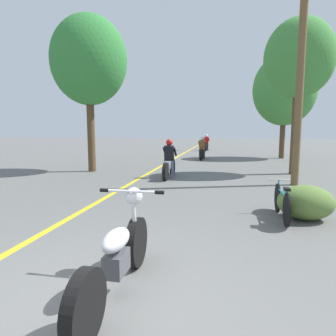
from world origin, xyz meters
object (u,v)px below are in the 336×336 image
(roadside_tree_right_near, at_px, (299,59))
(motorcycle_rider_far, at_px, (206,144))
(motorcycle_foreground, at_px, (118,255))
(motorcycle_rider_lead, at_px, (169,163))
(roadside_tree_right_far, at_px, (284,90))
(utility_pole, at_px, (300,76))
(bicycle_parked, at_px, (282,202))
(motorcycle_rider_mid, at_px, (202,150))
(roadside_tree_left, at_px, (89,61))

(roadside_tree_right_near, distance_m, motorcycle_rider_far, 14.43)
(roadside_tree_right_near, bearing_deg, motorcycle_foreground, -111.37)
(motorcycle_foreground, relative_size, motorcycle_rider_lead, 1.03)
(motorcycle_rider_lead, bearing_deg, roadside_tree_right_far, 57.98)
(utility_pole, relative_size, bicycle_parked, 4.09)
(motorcycle_rider_lead, height_order, motorcycle_rider_mid, motorcycle_rider_lead)
(motorcycle_foreground, height_order, motorcycle_rider_lead, motorcycle_rider_lead)
(utility_pole, relative_size, motorcycle_rider_far, 3.30)
(motorcycle_foreground, relative_size, motorcycle_rider_mid, 1.11)
(roadside_tree_right_far, relative_size, motorcycle_rider_lead, 3.11)
(roadside_tree_left, distance_m, motorcycle_foreground, 11.01)
(roadside_tree_right_far, distance_m, bicycle_parked, 14.39)
(motorcycle_rider_far, distance_m, bicycle_parked, 20.01)
(motorcycle_rider_far, bearing_deg, utility_pole, -76.22)
(roadside_tree_right_near, relative_size, motorcycle_rider_mid, 3.19)
(roadside_tree_left, relative_size, motorcycle_rider_mid, 3.39)
(motorcycle_rider_lead, distance_m, bicycle_parked, 5.75)
(roadside_tree_left, bearing_deg, roadside_tree_right_far, 40.40)
(roadside_tree_right_near, xyz_separation_m, bicycle_parked, (-1.61, -6.66, -4.19))
(motorcycle_foreground, xyz_separation_m, bicycle_parked, (2.28, 3.26, -0.10))
(utility_pole, height_order, bicycle_parked, utility_pole)
(bicycle_parked, bearing_deg, roadside_tree_right_near, 76.44)
(roadside_tree_right_near, bearing_deg, motorcycle_rider_lead, -158.45)
(motorcycle_rider_mid, bearing_deg, bicycle_parked, -78.14)
(utility_pole, relative_size, motorcycle_rider_lead, 3.27)
(utility_pole, bearing_deg, motorcycle_rider_far, 103.78)
(motorcycle_rider_lead, relative_size, motorcycle_rider_mid, 1.08)
(bicycle_parked, bearing_deg, motorcycle_rider_far, 97.93)
(roadside_tree_left, bearing_deg, motorcycle_foreground, -63.44)
(roadside_tree_right_far, height_order, motorcycle_foreground, roadside_tree_right_far)
(roadside_tree_right_near, xyz_separation_m, motorcycle_rider_lead, (-4.82, -1.90, -3.99))
(roadside_tree_right_near, distance_m, motorcycle_rider_lead, 6.54)
(roadside_tree_right_far, distance_m, motorcycle_rider_lead, 11.12)
(roadside_tree_right_near, xyz_separation_m, motorcycle_rider_far, (-4.37, 13.15, -4.01))
(roadside_tree_right_near, bearing_deg, bicycle_parked, -103.56)
(motorcycle_rider_mid, bearing_deg, roadside_tree_left, -124.65)
(motorcycle_rider_far, bearing_deg, roadside_tree_right_far, -50.31)
(motorcycle_foreground, distance_m, motorcycle_rider_lead, 8.08)
(motorcycle_rider_mid, bearing_deg, utility_pole, -65.55)
(motorcycle_rider_mid, xyz_separation_m, motorcycle_rider_far, (-0.23, 7.76, -0.01))
(roadside_tree_right_near, height_order, motorcycle_rider_lead, roadside_tree_right_near)
(motorcycle_rider_far, xyz_separation_m, bicycle_parked, (2.76, -19.82, -0.18))
(roadside_tree_right_near, relative_size, bicycle_parked, 3.71)
(utility_pole, distance_m, motorcycle_rider_far, 16.50)
(roadside_tree_left, distance_m, motorcycle_rider_lead, 5.57)
(roadside_tree_right_far, relative_size, roadside_tree_left, 0.99)
(bicycle_parked, bearing_deg, utility_pole, 74.68)
(roadside_tree_right_near, bearing_deg, motorcycle_rider_mid, 127.50)
(roadside_tree_left, height_order, motorcycle_rider_mid, roadside_tree_left)
(roadside_tree_right_near, relative_size, roadside_tree_right_far, 0.95)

